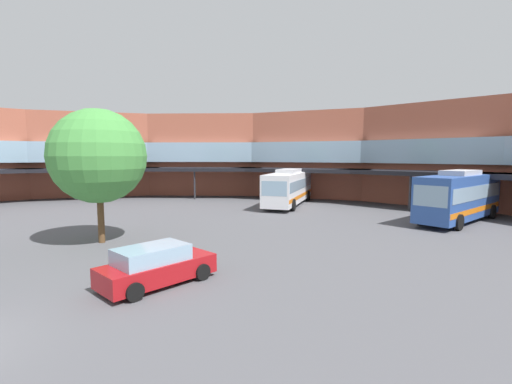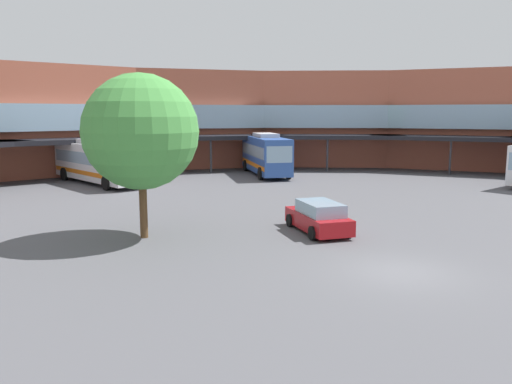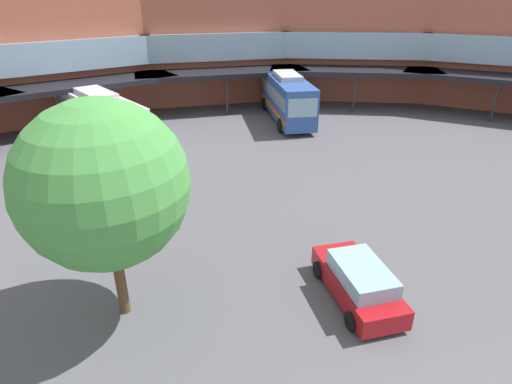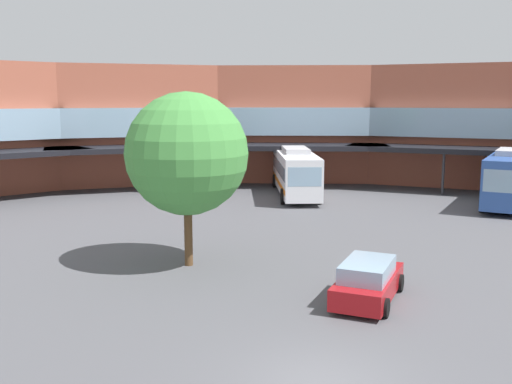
# 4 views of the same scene
# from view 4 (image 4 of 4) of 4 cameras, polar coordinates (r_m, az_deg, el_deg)

# --- Properties ---
(ground_plane) EXTENTS (127.45, 127.45, 0.00)m
(ground_plane) POSITION_cam_4_polar(r_m,az_deg,el_deg) (15.70, 6.52, -18.34)
(ground_plane) COLOR #515156
(station_building) EXTENTS (84.76, 44.91, 10.05)m
(station_building) POSITION_cam_4_polar(r_m,az_deg,el_deg) (37.98, 4.10, 5.83)
(station_building) COLOR #AD5942
(station_building) RESTS_ON ground
(bus_2) EXTENTS (3.58, 11.62, 3.62)m
(bus_2) POSITION_cam_4_polar(r_m,az_deg,el_deg) (43.95, 3.91, 2.07)
(bus_2) COLOR white
(bus_2) RESTS_ON ground
(bus_3) EXTENTS (6.76, 10.31, 3.88)m
(bus_3) POSITION_cam_4_polar(r_m,az_deg,el_deg) (43.08, 23.78, 1.34)
(bus_3) COLOR #2D519E
(bus_3) RESTS_ON ground
(parked_car) EXTENTS (3.25, 4.75, 1.53)m
(parked_car) POSITION_cam_4_polar(r_m,az_deg,el_deg) (21.48, 10.99, -8.62)
(parked_car) COLOR #A51419
(parked_car) RESTS_ON ground
(plaza_tree) EXTENTS (5.28, 5.28, 7.57)m
(plaza_tree) POSITION_cam_4_polar(r_m,az_deg,el_deg) (24.90, -6.84, 3.75)
(plaza_tree) COLOR brown
(plaza_tree) RESTS_ON ground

